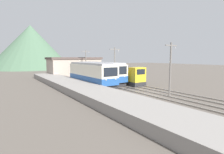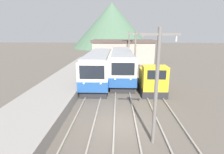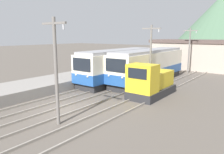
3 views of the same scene
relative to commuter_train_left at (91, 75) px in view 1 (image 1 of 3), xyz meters
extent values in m
plane|color=#564F47|center=(2.60, -10.26, -1.73)|extent=(200.00, 200.00, 0.00)
cube|color=gray|center=(-3.65, -10.26, -1.27)|extent=(4.50, 54.00, 0.91)
cube|color=gray|center=(-0.72, -10.26, -1.66)|extent=(0.10, 60.00, 0.14)
cube|color=gray|center=(0.72, -10.26, -1.66)|extent=(0.10, 60.00, 0.14)
cube|color=gray|center=(2.08, -10.26, -1.66)|extent=(0.10, 60.00, 0.14)
cube|color=gray|center=(3.52, -10.26, -1.66)|extent=(0.10, 60.00, 0.14)
cube|color=gray|center=(5.08, -10.26, -1.66)|extent=(0.10, 60.00, 0.14)
cube|color=gray|center=(6.52, -10.26, -1.66)|extent=(0.10, 60.00, 0.14)
cube|color=#28282B|center=(0.00, 0.01, -1.38)|extent=(2.58, 11.25, 0.70)
cube|color=silver|center=(0.00, 0.01, 0.34)|extent=(2.80, 11.71, 2.74)
cube|color=#235199|center=(0.00, 0.01, -0.53)|extent=(2.84, 11.75, 0.99)
cube|color=black|center=(0.00, -5.88, 0.89)|extent=(2.24, 0.06, 1.21)
sphere|color=silver|center=(-0.77, -5.89, -0.15)|extent=(0.18, 0.18, 0.18)
sphere|color=silver|center=(0.77, -5.89, -0.15)|extent=(0.18, 0.18, 0.18)
cube|color=#939399|center=(0.00, 0.01, 1.86)|extent=(2.46, 11.25, 0.28)
cube|color=#28282B|center=(2.80, 2.10, -1.38)|extent=(2.58, 12.35, 0.70)
cube|color=silver|center=(2.80, 2.10, 0.35)|extent=(2.80, 12.87, 2.75)
cube|color=#235199|center=(2.80, 2.10, -0.53)|extent=(2.84, 12.91, 0.99)
cube|color=black|center=(2.80, -4.36, 0.90)|extent=(2.24, 0.06, 1.21)
sphere|color=silver|center=(2.03, -4.37, -0.15)|extent=(0.18, 0.18, 0.18)
sphere|color=silver|center=(3.57, -4.37, -0.15)|extent=(0.18, 0.18, 0.18)
cube|color=#939399|center=(2.80, 2.10, 1.86)|extent=(2.46, 12.35, 0.28)
cube|color=#28282B|center=(5.80, -2.95, -1.38)|extent=(2.40, 5.20, 0.70)
cube|color=gold|center=(5.80, -4.71, 0.12)|extent=(2.28, 1.66, 2.30)
cube|color=black|center=(5.80, -5.56, 0.63)|extent=(1.68, 0.04, 0.83)
cube|color=gold|center=(5.80, -2.12, -0.33)|extent=(1.92, 3.43, 1.40)
cylinder|color=black|center=(5.80, -2.12, 0.62)|extent=(0.16, 0.16, 0.50)
cylinder|color=slate|center=(4.30, -12.17, 1.42)|extent=(0.20, 0.20, 6.30)
cube|color=slate|center=(4.30, -12.17, 4.22)|extent=(2.00, 0.12, 0.12)
cylinder|color=#B2B2B7|center=(5.10, -12.17, 4.02)|extent=(0.10, 0.10, 0.30)
cylinder|color=slate|center=(4.30, -0.54, 1.42)|extent=(0.20, 0.20, 6.30)
cube|color=slate|center=(4.30, -0.54, 4.22)|extent=(2.00, 0.12, 0.12)
cylinder|color=#B2B2B7|center=(5.10, -0.54, 4.02)|extent=(0.10, 0.10, 0.30)
cylinder|color=slate|center=(4.30, 11.09, 1.42)|extent=(0.20, 0.20, 6.30)
cube|color=slate|center=(4.30, 11.09, 4.22)|extent=(2.00, 0.12, 0.12)
cylinder|color=#B2B2B7|center=(5.10, 11.09, 4.02)|extent=(0.10, 0.10, 0.30)
cube|color=#AD9E8E|center=(3.37, 15.74, 0.33)|extent=(12.00, 6.00, 4.12)
cube|color=#51423D|center=(3.37, 15.74, 2.64)|extent=(12.60, 6.30, 0.50)
cone|color=#47664C|center=(-0.26, 53.93, 7.18)|extent=(32.63, 32.63, 17.82)
camera|label=1|loc=(-12.87, -25.50, 2.81)|focal=28.00mm
camera|label=2|loc=(2.28, -20.90, 4.30)|focal=28.00mm
camera|label=3|loc=(14.43, -20.09, 3.56)|focal=35.00mm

